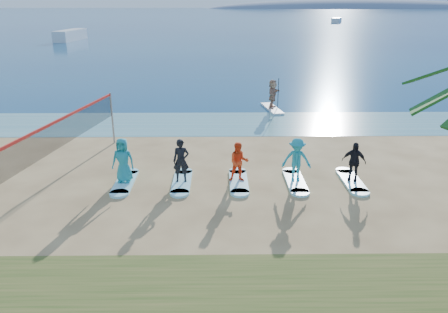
{
  "coord_description": "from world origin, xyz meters",
  "views": [
    {
      "loc": [
        0.26,
        -13.5,
        6.75
      ],
      "look_at": [
        0.46,
        2.0,
        1.1
      ],
      "focal_mm": 35.0,
      "sensor_mm": 36.0,
      "label": 1
    }
  ],
  "objects_px": {
    "paddleboard": "(272,109)",
    "student_3": "(297,160)",
    "boat_offshore_a": "(71,41)",
    "student_0": "(123,160)",
    "surfboard_0": "(125,182)",
    "student_4": "(354,162)",
    "surfboard_2": "(239,182)",
    "boat_offshore_b": "(336,23)",
    "volleyball_net": "(63,132)",
    "surfboard_1": "(182,182)",
    "paddleboarder": "(273,94)",
    "surfboard_3": "(295,181)",
    "surfboard_4": "(352,181)",
    "student_2": "(239,162)",
    "student_1": "(181,161)"
  },
  "relations": [
    {
      "from": "surfboard_4",
      "to": "volleyball_net",
      "type": "bearing_deg",
      "value": 176.87
    },
    {
      "from": "student_4",
      "to": "volleyball_net",
      "type": "bearing_deg",
      "value": -160.8
    },
    {
      "from": "student_0",
      "to": "student_2",
      "type": "distance_m",
      "value": 4.4
    },
    {
      "from": "student_0",
      "to": "surfboard_3",
      "type": "height_order",
      "value": "student_0"
    },
    {
      "from": "surfboard_3",
      "to": "student_2",
      "type": "bearing_deg",
      "value": 180.0
    },
    {
      "from": "paddleboard",
      "to": "paddleboarder",
      "type": "bearing_deg",
      "value": 0.0
    },
    {
      "from": "student_0",
      "to": "student_3",
      "type": "relative_size",
      "value": 1.02
    },
    {
      "from": "student_0",
      "to": "student_2",
      "type": "xyz_separation_m",
      "value": [
        4.4,
        0.0,
        -0.09
      ]
    },
    {
      "from": "boat_offshore_b",
      "to": "surfboard_4",
      "type": "distance_m",
      "value": 116.87
    },
    {
      "from": "surfboard_0",
      "to": "surfboard_4",
      "type": "height_order",
      "value": "same"
    },
    {
      "from": "surfboard_3",
      "to": "surfboard_1",
      "type": "bearing_deg",
      "value": 180.0
    },
    {
      "from": "student_3",
      "to": "student_4",
      "type": "bearing_deg",
      "value": 7.05
    },
    {
      "from": "boat_offshore_a",
      "to": "surfboard_1",
      "type": "xyz_separation_m",
      "value": [
        23.24,
        -60.02,
        0.04
      ]
    },
    {
      "from": "paddleboarder",
      "to": "surfboard_3",
      "type": "distance_m",
      "value": 11.81
    },
    {
      "from": "paddleboard",
      "to": "student_3",
      "type": "height_order",
      "value": "student_3"
    },
    {
      "from": "boat_offshore_b",
      "to": "student_3",
      "type": "relative_size",
      "value": 3.71
    },
    {
      "from": "volleyball_net",
      "to": "boat_offshore_b",
      "type": "distance_m",
      "value": 119.5
    },
    {
      "from": "volleyball_net",
      "to": "paddleboard",
      "type": "height_order",
      "value": "volleyball_net"
    },
    {
      "from": "boat_offshore_b",
      "to": "surfboard_2",
      "type": "distance_m",
      "value": 118.02
    },
    {
      "from": "student_4",
      "to": "student_0",
      "type": "bearing_deg",
      "value": -157.67
    },
    {
      "from": "student_0",
      "to": "surfboard_2",
      "type": "distance_m",
      "value": 4.5
    },
    {
      "from": "boat_offshore_a",
      "to": "student_0",
      "type": "bearing_deg",
      "value": -64.06
    },
    {
      "from": "surfboard_2",
      "to": "surfboard_1",
      "type": "bearing_deg",
      "value": 180.0
    },
    {
      "from": "surfboard_0",
      "to": "student_4",
      "type": "relative_size",
      "value": 1.43
    },
    {
      "from": "paddleboard",
      "to": "student_0",
      "type": "distance_m",
      "value": 13.75
    },
    {
      "from": "paddleboard",
      "to": "surfboard_0",
      "type": "relative_size",
      "value": 1.36
    },
    {
      "from": "volleyball_net",
      "to": "student_1",
      "type": "distance_m",
      "value": 4.68
    },
    {
      "from": "paddleboard",
      "to": "student_0",
      "type": "bearing_deg",
      "value": -130.97
    },
    {
      "from": "surfboard_2",
      "to": "surfboard_3",
      "type": "xyz_separation_m",
      "value": [
        2.2,
        0.0,
        0.0
      ]
    },
    {
      "from": "paddleboard",
      "to": "boat_offshore_b",
      "type": "height_order",
      "value": "boat_offshore_b"
    },
    {
      "from": "volleyball_net",
      "to": "boat_offshore_b",
      "type": "relative_size",
      "value": 1.42
    },
    {
      "from": "volleyball_net",
      "to": "surfboard_2",
      "type": "relative_size",
      "value": 4.06
    },
    {
      "from": "boat_offshore_b",
      "to": "surfboard_1",
      "type": "distance_m",
      "value": 118.65
    },
    {
      "from": "surfboard_2",
      "to": "student_2",
      "type": "height_order",
      "value": "student_2"
    },
    {
      "from": "student_2",
      "to": "boat_offshore_b",
      "type": "bearing_deg",
      "value": 72.31
    },
    {
      "from": "boat_offshore_b",
      "to": "student_1",
      "type": "xyz_separation_m",
      "value": [
        -34.98,
        -113.37,
        0.93
      ]
    },
    {
      "from": "volleyball_net",
      "to": "boat_offshore_a",
      "type": "bearing_deg",
      "value": 107.47
    },
    {
      "from": "surfboard_0",
      "to": "surfboard_3",
      "type": "xyz_separation_m",
      "value": [
        6.6,
        0.0,
        0.0
      ]
    },
    {
      "from": "surfboard_2",
      "to": "student_3",
      "type": "height_order",
      "value": "student_3"
    },
    {
      "from": "paddleboard",
      "to": "student_2",
      "type": "xyz_separation_m",
      "value": [
        -2.67,
        -11.76,
        0.8
      ]
    },
    {
      "from": "paddleboard",
      "to": "surfboard_0",
      "type": "bearing_deg",
      "value": -130.97
    },
    {
      "from": "student_3",
      "to": "student_2",
      "type": "bearing_deg",
      "value": -172.95
    },
    {
      "from": "paddleboarder",
      "to": "student_2",
      "type": "distance_m",
      "value": 12.06
    },
    {
      "from": "student_3",
      "to": "surfboard_2",
      "type": "bearing_deg",
      "value": -172.95
    },
    {
      "from": "paddleboarder",
      "to": "student_0",
      "type": "xyz_separation_m",
      "value": [
        -7.07,
        -11.76,
        -0.06
      ]
    },
    {
      "from": "student_1",
      "to": "surfboard_4",
      "type": "bearing_deg",
      "value": -3.42
    },
    {
      "from": "student_0",
      "to": "paddleboarder",
      "type": "bearing_deg",
      "value": 65.49
    },
    {
      "from": "boat_offshore_a",
      "to": "surfboard_4",
      "type": "height_order",
      "value": "boat_offshore_a"
    },
    {
      "from": "surfboard_4",
      "to": "student_1",
      "type": "bearing_deg",
      "value": 180.0
    },
    {
      "from": "boat_offshore_b",
      "to": "student_0",
      "type": "relative_size",
      "value": 3.65
    }
  ]
}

